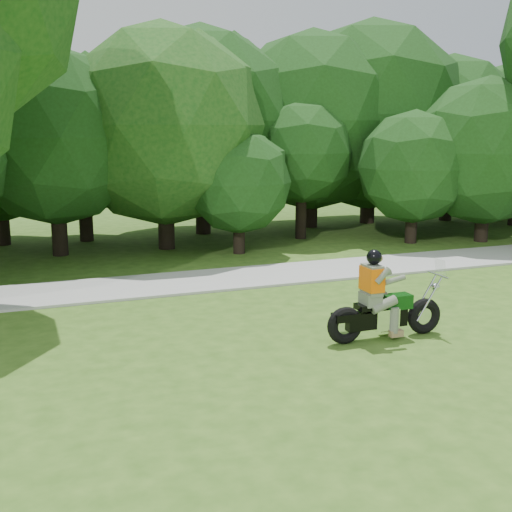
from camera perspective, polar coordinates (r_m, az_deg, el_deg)
walkway at (r=17.13m, az=6.72°, el=-1.21°), size 60.00×2.20×0.06m
tree_line at (r=23.64m, az=6.03°, el=11.11°), size 40.75×12.16×7.82m
chopper_motorcycle at (r=11.65m, az=11.00°, el=-4.43°), size 2.31×0.62×1.65m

